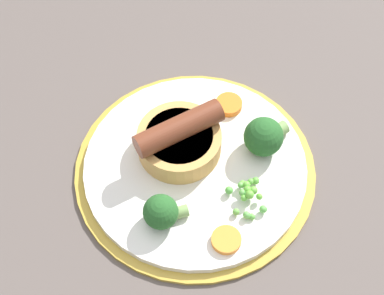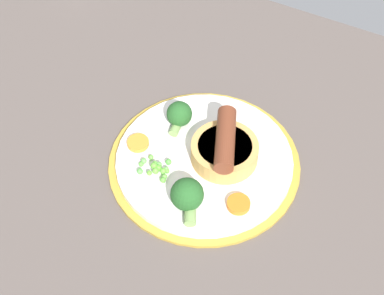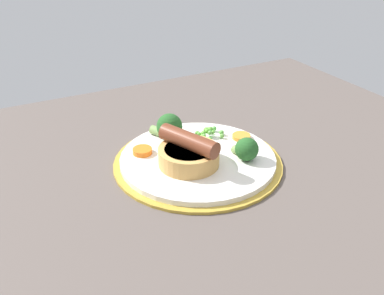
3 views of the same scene
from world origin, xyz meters
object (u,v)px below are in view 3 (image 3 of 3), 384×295
object	(u,v)px
broccoli_floret_far	(246,149)
carrot_slice_2	(241,137)
broccoli_floret_near	(169,127)
carrot_slice_0	(142,151)
sausage_pudding	(189,153)
pea_pile	(209,132)
dinner_plate	(197,160)

from	to	relation	value
broccoli_floret_far	carrot_slice_2	bearing A→B (deg)	142.74
broccoli_floret_near	carrot_slice_0	world-z (taller)	broccoli_floret_near
sausage_pudding	pea_pile	size ratio (longest dim) A/B	2.13
dinner_plate	sausage_pudding	xyz separation A→B (cm)	(-2.50, -1.89, 2.95)
dinner_plate	carrot_slice_2	distance (cm)	10.25
pea_pile	broccoli_floret_far	world-z (taller)	broccoli_floret_far
broccoli_floret_near	carrot_slice_0	distance (cm)	7.32
pea_pile	carrot_slice_2	distance (cm)	5.85
broccoli_floret_far	carrot_slice_0	distance (cm)	17.46
pea_pile	broccoli_floret_near	xyz separation A→B (cm)	(-6.60, 3.06, 1.34)
dinner_plate	sausage_pudding	size ratio (longest dim) A/B	2.62
pea_pile	carrot_slice_0	distance (cm)	13.02
pea_pile	carrot_slice_2	xyz separation A→B (cm)	(4.88, -3.18, -0.56)
broccoli_floret_near	carrot_slice_2	world-z (taller)	broccoli_floret_near
sausage_pudding	broccoli_floret_near	xyz separation A→B (cm)	(1.05, 9.83, 0.13)
carrot_slice_2	broccoli_floret_far	bearing A→B (deg)	-117.95
carrot_slice_2	broccoli_floret_near	bearing A→B (deg)	151.45
pea_pile	broccoli_floret_far	bearing A→B (deg)	-81.87
dinner_plate	carrot_slice_0	distance (cm)	9.34
sausage_pudding	carrot_slice_0	distance (cm)	8.80
broccoli_floret_far	carrot_slice_2	distance (cm)	7.60
sausage_pudding	carrot_slice_0	world-z (taller)	sausage_pudding
sausage_pudding	dinner_plate	bearing A→B (deg)	-75.23
dinner_plate	carrot_slice_0	bearing A→B (deg)	148.10
broccoli_floret_near	pea_pile	bearing A→B (deg)	38.28
dinner_plate	carrot_slice_2	size ratio (longest dim) A/B	8.64
broccoli_floret_far	carrot_slice_2	xyz separation A→B (cm)	(3.49, 6.57, -1.53)
sausage_pudding	carrot_slice_0	size ratio (longest dim) A/B	3.31
dinner_plate	pea_pile	size ratio (longest dim) A/B	5.57
carrot_slice_0	carrot_slice_2	xyz separation A→B (cm)	(17.89, -3.20, -0.10)
sausage_pudding	carrot_slice_0	bearing A→B (deg)	15.98
dinner_plate	broccoli_floret_far	bearing A→B (deg)	-36.69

